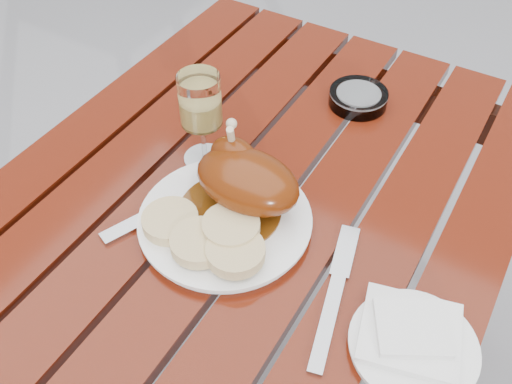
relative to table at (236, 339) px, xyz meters
The scene contains 10 objects.
table is the anchor object (origin of this frame).
dinner_plate 0.38m from the table, 89.56° to the right, with size 0.27×0.27×0.02m, color white.
roast_duck 0.44m from the table, 79.06° to the left, with size 0.18×0.17×0.12m.
bread_dumplings 0.41m from the table, 84.60° to the right, with size 0.20×0.13×0.03m.
wine_glass 0.48m from the table, 139.03° to the left, with size 0.07×0.07×0.17m, color #DABF63.
side_plate 0.51m from the table, 11.80° to the right, with size 0.17×0.17×0.01m, color white.
napkin 0.51m from the table, 10.41° to the right, with size 0.13×0.12×0.01m, color white.
ashtray 0.54m from the table, 81.78° to the left, with size 0.11×0.11×0.03m, color #B2B7BC.
fork 0.39m from the table, 157.63° to the right, with size 0.02×0.20×0.01m, color gray.
knife 0.43m from the table, 16.49° to the right, with size 0.02×0.21×0.01m, color gray.
Camera 1 is at (0.33, -0.48, 1.43)m, focal length 40.00 mm.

